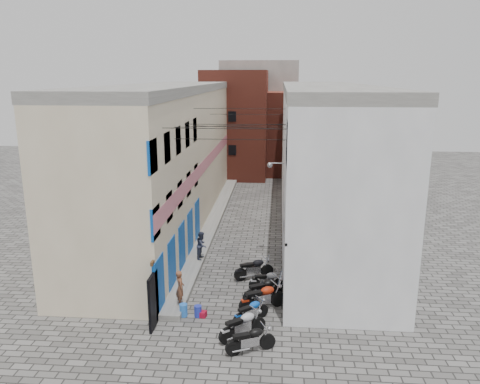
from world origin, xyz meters
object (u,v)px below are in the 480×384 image
(motorcycle_a, at_px, (251,338))
(water_jug_near, at_px, (198,311))
(motorcycle_c, at_px, (251,310))
(motorcycle_e, at_px, (265,289))
(motorcycle_b, at_px, (243,324))
(motorcycle_d, at_px, (263,296))
(motorcycle_f, at_px, (268,279))
(motorcycle_g, at_px, (254,268))
(red_crate, at_px, (202,314))
(person_b, at_px, (202,245))
(water_jug_far, at_px, (183,310))
(person_a, at_px, (180,288))

(motorcycle_a, bearing_deg, water_jug_near, -158.69)
(motorcycle_c, xyz_separation_m, motorcycle_e, (0.49, 1.75, 0.11))
(motorcycle_b, xyz_separation_m, motorcycle_d, (0.66, 2.26, 0.03))
(motorcycle_c, height_order, motorcycle_f, motorcycle_f)
(motorcycle_c, distance_m, motorcycle_d, 1.11)
(motorcycle_a, relative_size, motorcycle_g, 0.93)
(motorcycle_e, relative_size, red_crate, 5.49)
(person_b, height_order, water_jug_far, person_b)
(motorcycle_a, height_order, person_b, person_b)
(motorcycle_c, relative_size, motorcycle_d, 0.81)
(motorcycle_b, distance_m, motorcycle_e, 3.08)
(motorcycle_c, xyz_separation_m, person_b, (-2.93, 5.80, 0.49))
(motorcycle_f, bearing_deg, motorcycle_e, -14.75)
(motorcycle_a, distance_m, person_b, 8.51)
(motorcycle_a, distance_m, motorcycle_c, 2.13)
(motorcycle_e, height_order, motorcycle_f, motorcycle_e)
(motorcycle_a, height_order, motorcycle_d, motorcycle_d)
(motorcycle_d, xyz_separation_m, red_crate, (-2.45, -0.81, -0.49))
(person_b, xyz_separation_m, water_jug_near, (0.75, -5.59, -0.74))
(motorcycle_a, distance_m, water_jug_far, 3.73)
(motorcycle_g, xyz_separation_m, water_jug_near, (-2.07, -3.83, -0.34))
(motorcycle_d, relative_size, motorcycle_f, 1.22)
(motorcycle_d, xyz_separation_m, water_jug_far, (-3.19, -0.81, -0.35))
(motorcycle_b, xyz_separation_m, water_jug_near, (-1.94, 1.45, -0.35))
(motorcycle_g, bearing_deg, motorcycle_a, -22.37)
(water_jug_far, bearing_deg, water_jug_near, 0.00)
(person_a, bearing_deg, person_b, -21.77)
(red_crate, bearing_deg, person_a, 152.65)
(motorcycle_c, bearing_deg, motorcycle_a, -38.21)
(person_a, distance_m, red_crate, 1.40)
(motorcycle_g, bearing_deg, red_crate, -51.08)
(motorcycle_f, distance_m, person_b, 4.55)
(motorcycle_f, height_order, person_b, person_b)
(motorcycle_c, height_order, motorcycle_d, motorcycle_d)
(motorcycle_d, bearing_deg, motorcycle_b, -44.10)
(motorcycle_g, relative_size, water_jug_near, 4.22)
(water_jug_near, bearing_deg, motorcycle_b, -36.77)
(motorcycle_a, distance_m, motorcycle_b, 0.96)
(water_jug_far, bearing_deg, motorcycle_a, -38.99)
(water_jug_far, bearing_deg, red_crate, 0.00)
(motorcycle_c, bearing_deg, person_a, -144.75)
(motorcycle_c, xyz_separation_m, motorcycle_f, (0.58, 2.94, 0.01))
(motorcycle_d, height_order, red_crate, motorcycle_d)
(motorcycle_b, xyz_separation_m, red_crate, (-1.79, 1.45, -0.47))
(water_jug_near, relative_size, red_crate, 1.26)
(motorcycle_f, distance_m, water_jug_near, 3.89)
(motorcycle_e, xyz_separation_m, person_b, (-3.42, 4.05, 0.38))
(motorcycle_g, relative_size, water_jug_far, 3.86)
(motorcycle_e, relative_size, person_b, 1.42)
(motorcycle_f, distance_m, red_crate, 3.79)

